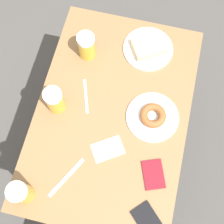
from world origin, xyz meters
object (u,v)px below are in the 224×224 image
at_px(beer_mug_center, 21,193).
at_px(napkin_folded, 108,149).
at_px(beer_mug_left, 55,100).
at_px(knife, 66,177).
at_px(passport_near_edge, 147,219).
at_px(plate_with_cake, 148,48).
at_px(plate_with_donut, 153,116).
at_px(beer_mug_right, 87,46).
at_px(fork, 86,96).
at_px(passport_far_edge, 153,174).

relative_size(beer_mug_center, napkin_folded, 0.89).
relative_size(beer_mug_left, napkin_folded, 0.89).
distance_m(beer_mug_left, beer_mug_center, 0.41).
bearing_deg(knife, passport_near_edge, 166.81).
xyz_separation_m(plate_with_cake, knife, (0.22, 0.70, -0.02)).
bearing_deg(plate_with_cake, plate_with_donut, 104.56).
xyz_separation_m(plate_with_cake, beer_mug_left, (0.35, 0.39, 0.05)).
height_order(beer_mug_right, fork, beer_mug_right).
height_order(plate_with_donut, napkin_folded, plate_with_donut).
height_order(fork, passport_near_edge, passport_near_edge).
distance_m(napkin_folded, passport_far_edge, 0.23).
relative_size(beer_mug_center, beer_mug_right, 1.00).
relative_size(fork, passport_far_edge, 1.11).
bearing_deg(beer_mug_right, fork, 102.85).
height_order(beer_mug_left, beer_mug_right, same).
bearing_deg(beer_mug_right, napkin_folded, 115.40).
relative_size(beer_mug_left, passport_far_edge, 0.96).
xyz_separation_m(plate_with_cake, beer_mug_center, (0.37, 0.81, 0.05)).
distance_m(beer_mug_left, passport_near_edge, 0.64).
bearing_deg(plate_with_donut, passport_near_edge, 98.23).
xyz_separation_m(plate_with_donut, passport_near_edge, (-0.06, 0.44, -0.01)).
relative_size(napkin_folded, fork, 0.97).
bearing_deg(beer_mug_left, beer_mug_center, 87.86).
distance_m(beer_mug_center, passport_near_edge, 0.52).
bearing_deg(beer_mug_right, plate_with_cake, -161.84).
bearing_deg(passport_far_edge, beer_mug_right, -49.73).
bearing_deg(plate_with_cake, knife, 72.77).
distance_m(beer_mug_left, passport_far_edge, 0.54).
bearing_deg(beer_mug_center, passport_near_edge, -177.65).
height_order(beer_mug_center, passport_far_edge, beer_mug_center).
xyz_separation_m(fork, passport_far_edge, (-0.38, 0.28, 0.00)).
distance_m(beer_mug_center, passport_far_edge, 0.56).
bearing_deg(fork, knife, 92.57).
bearing_deg(passport_near_edge, beer_mug_left, -37.97).
xyz_separation_m(beer_mug_right, passport_far_edge, (-0.43, 0.51, -0.07)).
height_order(beer_mug_left, beer_mug_center, same).
bearing_deg(plate_with_donut, fork, -5.27).
bearing_deg(beer_mug_left, passport_near_edge, 142.03).
distance_m(plate_with_cake, knife, 0.73).
xyz_separation_m(beer_mug_left, passport_near_edge, (-0.50, 0.39, -0.07)).
bearing_deg(beer_mug_left, passport_far_edge, 157.33).
height_order(plate_with_cake, napkin_folded, plate_with_cake).
xyz_separation_m(beer_mug_left, beer_mug_center, (0.02, 0.41, 0.00)).
distance_m(beer_mug_right, passport_far_edge, 0.67).
height_order(plate_with_cake, fork, plate_with_cake).
distance_m(plate_with_cake, passport_far_edge, 0.62).
relative_size(beer_mug_left, beer_mug_center, 1.00).
distance_m(beer_mug_left, napkin_folded, 0.32).
bearing_deg(fork, plate_with_donut, 174.73).
relative_size(plate_with_cake, fork, 1.49).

